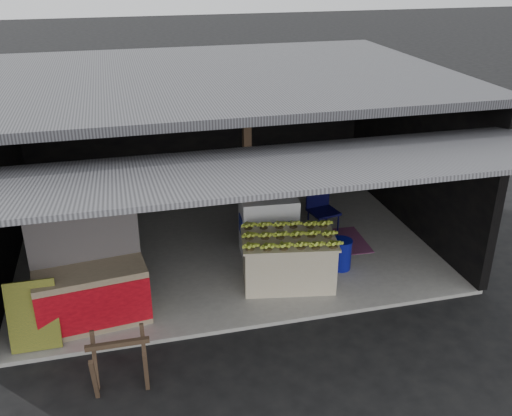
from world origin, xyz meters
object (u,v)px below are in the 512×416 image
object	(u,v)px
sawhorse	(119,360)
water_barrel	(341,255)
white_crate	(269,226)
plastic_chair	(321,205)
neighbor_stall	(92,293)
banana_table	(288,261)

from	to	relation	value
sawhorse	water_barrel	xyz separation A→B (m)	(3.52, 1.92, -0.14)
white_crate	water_barrel	xyz separation A→B (m)	(1.00, -0.77, -0.27)
white_crate	sawhorse	world-z (taller)	white_crate
sawhorse	plastic_chair	distance (m)	4.78
neighbor_stall	plastic_chair	distance (m)	4.28
water_barrel	sawhorse	bearing A→B (deg)	-151.38
white_crate	neighbor_stall	distance (m)	3.11
white_crate	water_barrel	distance (m)	1.29
banana_table	plastic_chair	bearing A→B (deg)	64.20
neighbor_stall	plastic_chair	bearing A→B (deg)	17.20
plastic_chair	water_barrel	bearing A→B (deg)	-105.40
neighbor_stall	plastic_chair	size ratio (longest dim) A/B	1.56
banana_table	water_barrel	xyz separation A→B (m)	(0.95, 0.22, -0.15)
sawhorse	plastic_chair	size ratio (longest dim) A/B	0.74
white_crate	plastic_chair	distance (m)	1.16
sawhorse	water_barrel	size ratio (longest dim) A/B	1.52
banana_table	sawhorse	size ratio (longest dim) A/B	2.12
banana_table	neighbor_stall	size ratio (longest dim) A/B	1.00
white_crate	water_barrel	world-z (taller)	white_crate
banana_table	neighbor_stall	world-z (taller)	neighbor_stall
plastic_chair	neighbor_stall	bearing A→B (deg)	-167.60
sawhorse	water_barrel	world-z (taller)	sawhorse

